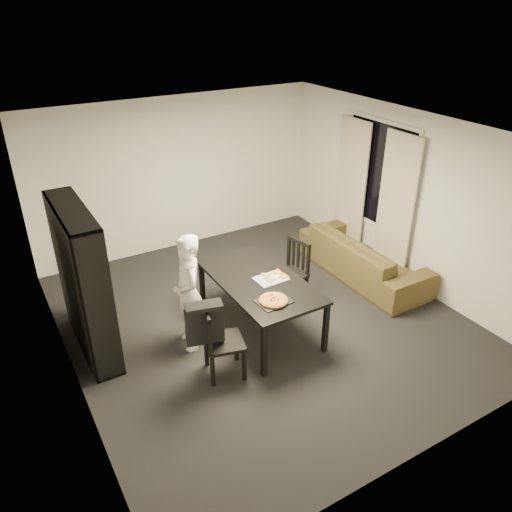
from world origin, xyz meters
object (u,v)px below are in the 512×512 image
bookshelf (83,282)px  chair_left (216,337)px  dining_table (260,284)px  chair_right (293,268)px  pepperoni_pizza (273,300)px  sofa (364,257)px  person (188,293)px  baking_tray (274,301)px

bookshelf → chair_left: 1.76m
dining_table → chair_right: chair_right is taller
pepperoni_pizza → chair_right: bearing=44.8°
bookshelf → pepperoni_pizza: 2.30m
chair_left → pepperoni_pizza: bearing=-74.1°
chair_left → sofa: 3.18m
chair_right → person: size_ratio=0.62×
person → pepperoni_pizza: person is taller
chair_right → person: 1.72m
chair_left → dining_table: bearing=-44.6°
chair_left → person: 0.73m
person → pepperoni_pizza: 1.05m
bookshelf → dining_table: (2.03, -0.75, -0.27)m
chair_right → chair_left: bearing=-74.3°
baking_tray → bookshelf: bearing=146.6°
bookshelf → sofa: 4.22m
baking_tray → pepperoni_pizza: (-0.01, -0.01, 0.02)m
chair_right → pepperoni_pizza: (-0.88, -0.88, 0.23)m
dining_table → sofa: (2.13, 0.38, -0.35)m
chair_left → person: size_ratio=0.61×
dining_table → pepperoni_pizza: (-0.12, -0.52, 0.09)m
pepperoni_pizza → bookshelf: bearing=146.3°
sofa → chair_left: bearing=106.9°
dining_table → baking_tray: (-0.12, -0.52, 0.07)m
chair_right → pepperoni_pizza: chair_right is taller
person → pepperoni_pizza: size_ratio=4.39×
chair_right → sofa: (1.37, 0.03, -0.21)m
person → bookshelf: bearing=-110.9°
chair_right → sofa: chair_right is taller
person → baking_tray: size_ratio=3.85×
dining_table → sofa: size_ratio=0.78×
chair_left → sofa: size_ratio=0.41×
chair_left → sofa: bearing=-58.7°
person → sofa: 3.11m
chair_left → pepperoni_pizza: chair_left is taller
baking_tray → sofa: size_ratio=0.18×
dining_table → chair_left: (-0.90, -0.55, -0.14)m
bookshelf → sofa: size_ratio=0.83×
baking_tray → chair_right: bearing=44.7°
chair_left → person: person is taller
dining_table → chair_right: (0.76, 0.35, -0.14)m
bookshelf → sofa: bookshelf is taller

